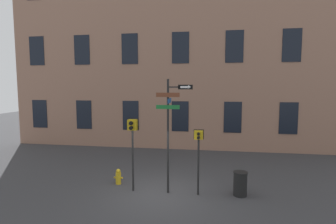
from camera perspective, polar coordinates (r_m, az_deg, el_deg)
The scene contains 7 objects.
ground_plane at distance 10.88m, azimuth -1.82°, elevation -17.46°, with size 60.00×60.00×0.00m, color #38383A.
building_facade at distance 17.89m, azimuth 2.84°, elevation 13.67°, with size 24.00×0.63×13.53m.
street_sign_pole at distance 10.27m, azimuth 0.41°, elevation -2.89°, with size 1.42×0.80×4.55m.
pedestrian_signal_left at distance 10.62m, azimuth -7.74°, elevation -4.75°, with size 0.42×0.40×2.97m.
pedestrian_signal_right at distance 10.29m, azimuth 6.67°, elevation -7.04°, with size 0.40×0.40×2.58m.
fire_hydrant at distance 11.99m, azimuth -10.76°, elevation -13.67°, with size 0.39×0.23×0.67m.
trash_bin at distance 10.96m, azimuth 15.44°, elevation -14.81°, with size 0.56×0.56×0.95m.
Camera 1 is at (1.86, -9.83, 4.28)m, focal length 28.00 mm.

